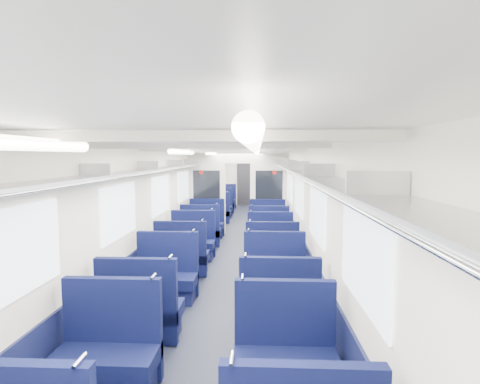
{
  "coord_description": "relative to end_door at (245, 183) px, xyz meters",
  "views": [
    {
      "loc": [
        0.57,
        -8.09,
        2.2
      ],
      "look_at": [
        0.02,
        3.34,
        1.11
      ],
      "focal_mm": 28.35,
      "sensor_mm": 36.0,
      "label": 1
    }
  ],
  "objects": [
    {
      "name": "seat_27",
      "position": [
        0.83,
        -1.32,
        -0.67
      ],
      "size": [
        0.95,
        0.53,
        1.07
      ],
      "color": "#0C123E",
      "rests_on": "floor"
    },
    {
      "name": "seat_16",
      "position": [
        -0.83,
        -7.94,
        -0.67
      ],
      "size": [
        0.95,
        0.53,
        1.07
      ],
      "color": "#0C123E",
      "rests_on": "floor"
    },
    {
      "name": "seat_12",
      "position": [
        -0.83,
        -10.25,
        -0.67
      ],
      "size": [
        0.95,
        0.53,
        1.07
      ],
      "color": "#0C123E",
      "rests_on": "floor"
    },
    {
      "name": "seat_7",
      "position": [
        0.83,
        -13.67,
        -0.67
      ],
      "size": [
        0.95,
        0.53,
        1.07
      ],
      "color": "#0C123E",
      "rests_on": "floor"
    },
    {
      "name": "seat_6",
      "position": [
        -0.83,
        -13.69,
        -0.67
      ],
      "size": [
        0.95,
        0.53,
        1.07
      ],
      "color": "#0C123E",
      "rests_on": "floor"
    },
    {
      "name": "ceiling",
      "position": [
        0.0,
        -8.94,
        1.35
      ],
      "size": [
        2.8,
        18.0,
        0.01
      ],
      "primitive_type": "cube",
      "color": "white",
      "rests_on": "wall_left"
    },
    {
      "name": "seat_14",
      "position": [
        -0.83,
        -9.13,
        -0.67
      ],
      "size": [
        0.95,
        0.53,
        1.07
      ],
      "color": "#0C123E",
      "rests_on": "floor"
    },
    {
      "name": "wall_left",
      "position": [
        -1.4,
        -8.94,
        0.18
      ],
      "size": [
        0.02,
        18.0,
        2.35
      ],
      "primitive_type": "cube",
      "color": "silver",
      "rests_on": "floor"
    },
    {
      "name": "seat_17",
      "position": [
        0.83,
        -8.06,
        -0.67
      ],
      "size": [
        0.95,
        0.53,
        1.07
      ],
      "color": "#0C123E",
      "rests_on": "floor"
    },
    {
      "name": "dado_right",
      "position": [
        1.39,
        -8.94,
        -0.65
      ],
      "size": [
        0.03,
        17.9,
        0.7
      ],
      "primitive_type": "cube",
      "color": "#0F1333",
      "rests_on": "floor"
    },
    {
      "name": "seat_24",
      "position": [
        -0.83,
        -2.52,
        -0.67
      ],
      "size": [
        0.95,
        0.53,
        1.07
      ],
      "color": "#0C123E",
      "rests_on": "floor"
    },
    {
      "name": "wall_right",
      "position": [
        1.4,
        -8.94,
        0.18
      ],
      "size": [
        0.02,
        18.0,
        2.35
      ],
      "primitive_type": "cube",
      "color": "silver",
      "rests_on": "floor"
    },
    {
      "name": "seat_22",
      "position": [
        -0.83,
        -3.58,
        -0.67
      ],
      "size": [
        0.95,
        0.53,
        1.07
      ],
      "color": "#0C123E",
      "rests_on": "floor"
    },
    {
      "name": "seat_25",
      "position": [
        0.83,
        -2.59,
        -0.67
      ],
      "size": [
        0.95,
        0.53,
        1.07
      ],
      "color": "#0C123E",
      "rests_on": "floor"
    },
    {
      "name": "seat_19",
      "position": [
        0.83,
        -6.97,
        -0.67
      ],
      "size": [
        0.95,
        0.53,
        1.07
      ],
      "color": "#0C123E",
      "rests_on": "floor"
    },
    {
      "name": "seat_20",
      "position": [
        -0.83,
        -4.73,
        -0.67
      ],
      "size": [
        0.95,
        0.53,
        1.07
      ],
      "color": "#0C123E",
      "rests_on": "floor"
    },
    {
      "name": "seat_11",
      "position": [
        0.83,
        -11.36,
        -0.67
      ],
      "size": [
        0.95,
        0.53,
        1.07
      ],
      "color": "#0C123E",
      "rests_on": "floor"
    },
    {
      "name": "dado_left",
      "position": [
        -1.39,
        -8.94,
        -0.65
      ],
      "size": [
        0.03,
        17.9,
        0.7
      ],
      "primitive_type": "cube",
      "color": "#0F1333",
      "rests_on": "floor"
    },
    {
      "name": "end_door",
      "position": [
        0.0,
        0.0,
        0.0
      ],
      "size": [
        0.75,
        0.06,
        2.0
      ],
      "primitive_type": "cube",
      "color": "black",
      "rests_on": "floor"
    },
    {
      "name": "luggage_rack_left",
      "position": [
        -1.21,
        -8.94,
        0.97
      ],
      "size": [
        0.36,
        17.4,
        0.18
      ],
      "color": "#B2B5BA",
      "rests_on": "wall_left"
    },
    {
      "name": "seat_26",
      "position": [
        -0.83,
        -1.42,
        -0.67
      ],
      "size": [
        0.95,
        0.53,
        1.07
      ],
      "color": "#0C123E",
      "rests_on": "floor"
    },
    {
      "name": "seat_15",
      "position": [
        0.83,
        -9.28,
        -0.67
      ],
      "size": [
        0.95,
        0.53,
        1.07
      ],
      "color": "#0C123E",
      "rests_on": "floor"
    },
    {
      "name": "seat_10",
      "position": [
        -0.83,
        -11.45,
        -0.67
      ],
      "size": [
        0.95,
        0.53,
        1.07
      ],
      "color": "#0C123E",
      "rests_on": "floor"
    },
    {
      "name": "seat_9",
      "position": [
        0.83,
        -12.6,
        -0.67
      ],
      "size": [
        0.95,
        0.53,
        1.07
      ],
      "color": "#0C123E",
      "rests_on": "floor"
    },
    {
      "name": "seat_13",
      "position": [
        0.83,
        -10.23,
        -0.67
      ],
      "size": [
        0.95,
        0.53,
        1.07
      ],
      "color": "#0C123E",
      "rests_on": "floor"
    },
    {
      "name": "bulkhead",
      "position": [
        -0.0,
        -6.46,
        0.23
      ],
      "size": [
        2.8,
        0.1,
        2.35
      ],
      "color": "silver",
      "rests_on": "floor"
    },
    {
      "name": "seat_18",
      "position": [
        -0.83,
        -6.93,
        -0.67
      ],
      "size": [
        0.95,
        0.53,
        1.07
      ],
      "color": "#0C123E",
      "rests_on": "floor"
    },
    {
      "name": "windows",
      "position": [
        0.0,
        -9.4,
        0.42
      ],
      "size": [
        2.78,
        15.6,
        0.75
      ],
      "color": "white",
      "rests_on": "wall_left"
    },
    {
      "name": "floor",
      "position": [
        0.0,
        -8.94,
        -1.0
      ],
      "size": [
        2.8,
        18.0,
        0.01
      ],
      "primitive_type": "cube",
      "color": "black",
      "rests_on": "ground"
    },
    {
      "name": "seat_21",
      "position": [
        0.83,
        -4.7,
        -0.67
      ],
      "size": [
        0.95,
        0.53,
        1.07
      ],
      "color": "#0C123E",
      "rests_on": "floor"
    },
    {
      "name": "seat_23",
      "position": [
        0.83,
        -3.7,
        -0.67
      ],
      "size": [
        0.95,
        0.53,
        1.07
      ],
      "color": "#0C123E",
      "rests_on": "floor"
    },
    {
      "name": "wall_far",
      "position": [
        0.0,
        0.06,
        0.18
      ],
      "size": [
        2.8,
        0.02,
        2.35
      ],
      "primitive_type": "cube",
      "color": "silver",
      "rests_on": "floor"
    },
    {
      "name": "luggage_rack_right",
      "position": [
        1.21,
        -8.94,
        0.97
      ],
      "size": [
        0.36,
        17.4,
        0.18
      ],
      "color": "#B2B5BA",
      "rests_on": "wall_right"
    },
    {
      "name": "ceiling_fittings",
      "position": [
        0.0,
        -9.2,
        1.29
      ],
      "size": [
        2.7,
        16.06,
        0.11
      ],
      "color": "silver",
      "rests_on": "ceiling"
    },
    {
      "name": "seat_8",
      "position": [
        -0.83,
        -12.72,
        -0.67
      ],
      "size": [
        0.95,
        0.53,
        1.07
      ],
      "color": "#0C123E",
      "rests_on": "floor"
    }
  ]
}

